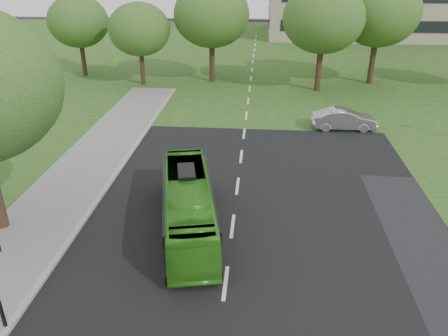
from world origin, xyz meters
name	(u,v)px	position (x,y,z in m)	size (l,w,h in m)	color
ground	(229,252)	(0.00, 0.00, 0.00)	(160.00, 160.00, 0.00)	black
street_surfaces	(244,98)	(-0.38, 22.75, 0.03)	(120.00, 120.00, 0.15)	black
tree_park_a	(139,29)	(-10.60, 26.80, 5.27)	(5.84, 5.84, 7.76)	black
tree_park_b	(212,15)	(-3.91, 28.62, 6.44)	(7.29, 7.29, 9.56)	black
tree_park_c	(324,18)	(6.39, 25.97, 6.55)	(7.27, 7.27, 9.66)	black
tree_park_d	(379,12)	(11.93, 29.20, 6.78)	(7.57, 7.57, 10.02)	black
tree_park_f	(78,22)	(-17.70, 29.78, 5.54)	(6.10, 6.10, 8.15)	black
bus	(188,206)	(-2.00, 1.67, 1.21)	(2.04, 8.72, 2.43)	#37951F
sedan	(344,119)	(7.21, 15.64, 0.76)	(1.60, 4.59, 1.51)	silver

